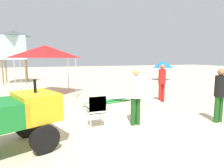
# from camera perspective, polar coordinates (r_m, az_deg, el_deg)

# --- Properties ---
(ground) EXTENTS (80.00, 80.00, 0.00)m
(ground) POSITION_cam_1_polar(r_m,az_deg,el_deg) (5.31, 6.85, -14.14)
(ground) COLOR beige
(stacked_plastic_chairs) EXTENTS (0.48, 0.48, 1.02)m
(stacked_plastic_chairs) POSITION_cam_1_polar(r_m,az_deg,el_deg) (5.45, -4.64, -6.82)
(stacked_plastic_chairs) COLOR white
(stacked_plastic_chairs) RESTS_ON ground
(surfboard_pile) EXTENTS (2.50, 0.77, 0.24)m
(surfboard_pile) POSITION_cam_1_polar(r_m,az_deg,el_deg) (8.42, -1.24, -5.00)
(surfboard_pile) COLOR green
(surfboard_pile) RESTS_ON ground
(lifeguard_near_left) EXTENTS (0.32, 0.32, 1.69)m
(lifeguard_near_left) POSITION_cam_1_polar(r_m,az_deg,el_deg) (5.62, 7.11, -2.57)
(lifeguard_near_left) COLOR #194C19
(lifeguard_near_left) RESTS_ON ground
(lifeguard_near_center) EXTENTS (0.32, 0.32, 1.70)m
(lifeguard_near_center) POSITION_cam_1_polar(r_m,az_deg,el_deg) (8.82, 14.66, 1.04)
(lifeguard_near_center) COLOR red
(lifeguard_near_center) RESTS_ON ground
(lifeguard_near_right) EXTENTS (0.32, 0.32, 1.66)m
(lifeguard_near_right) POSITION_cam_1_polar(r_m,az_deg,el_deg) (6.68, 29.46, -2.02)
(lifeguard_near_right) COLOR #194C19
(lifeguard_near_right) RESTS_ON ground
(popup_canopy) EXTENTS (2.75, 2.75, 2.64)m
(popup_canopy) POSITION_cam_1_polar(r_m,az_deg,el_deg) (10.75, -19.30, 9.09)
(popup_canopy) COLOR #B2B2B7
(popup_canopy) RESTS_ON ground
(lifeguard_tower) EXTENTS (1.98, 1.98, 4.10)m
(lifeguard_tower) POSITION_cam_1_polar(r_m,az_deg,el_deg) (16.99, -27.23, 10.33)
(lifeguard_tower) COLOR olive
(lifeguard_tower) RESTS_ON ground
(beach_umbrella_left) EXTENTS (1.77, 1.77, 1.73)m
(beach_umbrella_left) POSITION_cam_1_polar(r_m,az_deg,el_deg) (17.65, 14.97, 5.73)
(beach_umbrella_left) COLOR beige
(beach_umbrella_left) RESTS_ON ground
(cooler_box) EXTENTS (0.46, 0.38, 0.33)m
(cooler_box) POSITION_cam_1_polar(r_m,az_deg,el_deg) (7.74, 11.99, -5.94)
(cooler_box) COLOR white
(cooler_box) RESTS_ON ground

